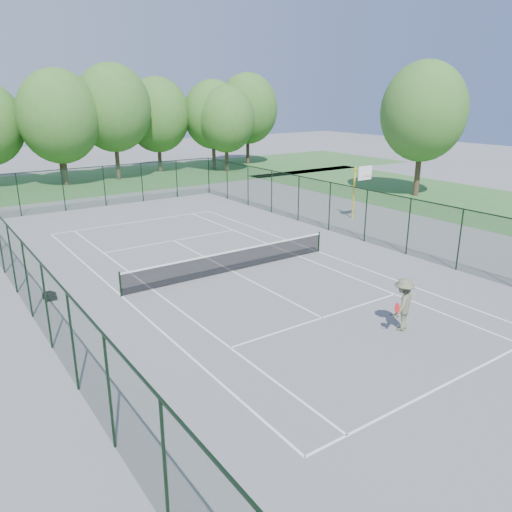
% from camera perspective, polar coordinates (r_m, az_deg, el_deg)
% --- Properties ---
extents(ground, '(140.00, 140.00, 0.00)m').
position_cam_1_polar(ground, '(23.94, -2.73, -1.75)').
color(ground, slate).
rests_on(ground, ground).
extents(grass_far, '(80.00, 16.00, 0.01)m').
position_cam_1_polar(grass_far, '(51.20, -21.11, 7.71)').
color(grass_far, '#3D7235').
rests_on(grass_far, ground).
extents(grass_side, '(14.00, 40.00, 0.01)m').
position_cam_1_polar(grass_side, '(43.48, 22.11, 5.96)').
color(grass_side, '#3D7235').
rests_on(grass_side, ground).
extents(court_lines, '(11.05, 23.85, 0.01)m').
position_cam_1_polar(court_lines, '(23.94, -2.74, -1.74)').
color(court_lines, white).
rests_on(court_lines, ground).
extents(tennis_net, '(11.08, 0.08, 1.10)m').
position_cam_1_polar(tennis_net, '(23.75, -2.76, -0.44)').
color(tennis_net, black).
rests_on(tennis_net, ground).
extents(fence_enclosure, '(18.05, 36.05, 3.02)m').
position_cam_1_polar(fence_enclosure, '(23.46, -2.79, 1.84)').
color(fence_enclosure, '#1C3C26').
rests_on(fence_enclosure, ground).
extents(tree_line_far, '(39.40, 6.40, 9.70)m').
position_cam_1_polar(tree_line_far, '(50.60, -21.88, 14.38)').
color(tree_line_far, '#473625').
rests_on(tree_line_far, ground).
extents(basketball_goal, '(1.20, 1.43, 3.65)m').
position_cam_1_polar(basketball_goal, '(34.08, 11.79, 8.31)').
color(basketball_goal, yellow).
rests_on(basketball_goal, ground).
extents(tree_side, '(6.78, 6.78, 10.73)m').
position_cam_1_polar(tree_side, '(43.49, 18.61, 15.35)').
color(tree_side, '#473625').
rests_on(tree_side, ground).
extents(sports_bag_a, '(0.41, 0.27, 0.31)m').
position_cam_1_polar(sports_bag_a, '(22.21, -22.35, -4.33)').
color(sports_bag_a, black).
rests_on(sports_bag_a, ground).
extents(sports_bag_b, '(0.43, 0.34, 0.29)m').
position_cam_1_polar(sports_bag_b, '(22.44, -22.67, -4.17)').
color(sports_bag_b, black).
rests_on(sports_bag_b, ground).
extents(tennis_player, '(2.03, 1.12, 1.94)m').
position_cam_1_polar(tennis_player, '(18.55, 16.44, -5.32)').
color(tennis_player, '#606548').
rests_on(tennis_player, ground).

